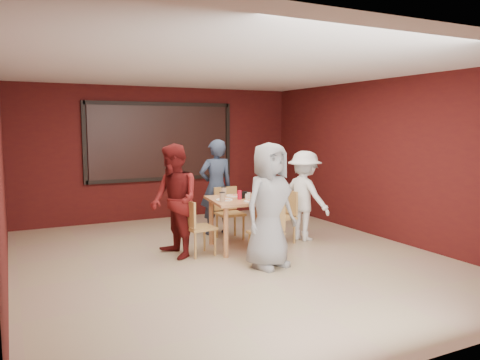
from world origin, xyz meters
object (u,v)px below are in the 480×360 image
chair_back (228,210)px  diner_left (174,201)px  chair_left (196,224)px  chair_right (284,213)px  diner_right (305,196)px  dining_table (243,205)px  diner_front (269,206)px  chair_front (268,230)px  diner_back (216,187)px

chair_back → diner_left: size_ratio=0.52×
chair_left → diner_left: (-0.31, 0.07, 0.37)m
chair_right → diner_right: diner_right is taller
dining_table → chair_right: dining_table is taller
dining_table → diner_left: size_ratio=0.68×
diner_left → diner_front: bearing=37.9°
diner_left → chair_back: bearing=114.7°
chair_right → chair_back: bearing=137.0°
chair_back → chair_left: bearing=-138.8°
diner_front → diner_right: bearing=24.5°
diner_front → diner_left: size_ratio=1.02×
dining_table → chair_right: 0.86m
chair_left → diner_right: 2.09m
dining_table → diner_front: (-0.11, -1.05, 0.16)m
chair_right → diner_left: bearing=-178.3°
chair_back → diner_front: (-0.21, -1.81, 0.37)m
chair_back → chair_right: bearing=-43.0°
chair_front → chair_left: same height
dining_table → chair_back: 0.79m
diner_front → diner_right: 1.74m
chair_left → chair_right: bearing=4.4°
chair_right → diner_front: 1.52m
chair_back → chair_front: bearing=-94.1°
chair_back → diner_back: diner_back is taller
dining_table → chair_left: dining_table is taller
chair_left → diner_right: diner_right is taller
chair_front → diner_back: diner_back is taller
diner_back → diner_left: diner_back is taller
diner_back → diner_left: size_ratio=1.01×
dining_table → diner_right: 1.23m
diner_front → chair_front: bearing=48.6°
dining_table → chair_back: (0.09, 0.76, -0.21)m
diner_front → chair_left: bearing=110.9°
chair_back → diner_back: (-0.07, 0.38, 0.36)m
diner_back → diner_front: bearing=88.5°
dining_table → diner_left: bearing=179.2°
diner_front → diner_back: bearing=71.4°
dining_table → chair_left: bearing=-176.3°
chair_front → chair_right: chair_right is taller
chair_back → chair_right: 1.01m
diner_back → diner_right: 1.62m
chair_back → diner_left: diner_left is taller
diner_front → diner_left: bearing=119.1°
chair_back → diner_back: size_ratio=0.52×
chair_right → diner_back: bearing=127.1°
chair_front → chair_right: bearing=47.7°
diner_left → diner_right: size_ratio=1.11×
chair_left → chair_right: (1.67, 0.13, 0.01)m
chair_front → diner_back: (0.04, 2.00, 0.38)m
chair_front → diner_front: (-0.09, -0.19, 0.39)m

